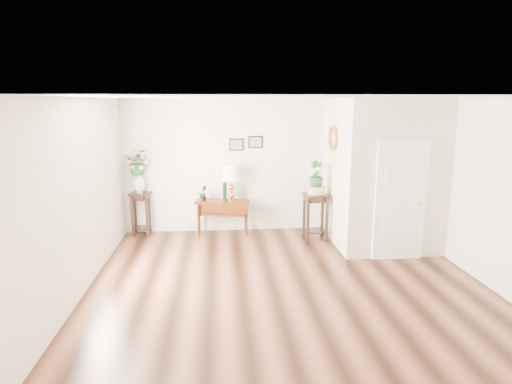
{
  "coord_description": "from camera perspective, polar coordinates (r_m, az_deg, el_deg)",
  "views": [
    {
      "loc": [
        -1.0,
        -6.17,
        2.76
      ],
      "look_at": [
        -0.36,
        1.3,
        1.14
      ],
      "focal_mm": 30.0,
      "sensor_mm": 36.0,
      "label": 1
    }
  ],
  "objects": [
    {
      "name": "ceramic_bowl",
      "position": [
        8.58,
        8.01,
        0.3
      ],
      "size": [
        0.38,
        0.38,
        0.15
      ],
      "primitive_type": "cylinder",
      "rotation": [
        0.0,
        0.0,
        -0.12
      ],
      "color": "beige",
      "rests_on": "plant_stand_b"
    },
    {
      "name": "wall_right",
      "position": [
        7.48,
        27.56,
        0.31
      ],
      "size": [
        0.02,
        5.5,
        2.8
      ],
      "primitive_type": "cube",
      "color": "silver",
      "rests_on": "ground"
    },
    {
      "name": "wall_ornament",
      "position": [
        8.38,
        10.14,
        7.13
      ],
      "size": [
        0.07,
        0.51,
        0.51
      ],
      "primitive_type": "torus",
      "rotation": [
        0.0,
        1.57,
        0.0
      ],
      "color": "#A97D2B",
      "rests_on": "partition"
    },
    {
      "name": "wall_left",
      "position": [
        6.62,
        -22.34,
        -0.59
      ],
      "size": [
        0.02,
        5.5,
        2.8
      ],
      "primitive_type": "cube",
      "color": "silver",
      "rests_on": "ground"
    },
    {
      "name": "plant_stand_a",
      "position": [
        9.19,
        -15.09,
        -2.81
      ],
      "size": [
        0.44,
        0.44,
        0.9
      ],
      "primitive_type": "cube",
      "rotation": [
        0.0,
        0.0,
        -0.31
      ],
      "color": "black",
      "rests_on": "floor"
    },
    {
      "name": "console_table",
      "position": [
        8.94,
        -4.5,
        -3.39
      ],
      "size": [
        1.15,
        0.61,
        0.73
      ],
      "primitive_type": "cube",
      "rotation": [
        0.0,
        0.0,
        -0.23
      ],
      "color": "#3C1506",
      "rests_on": "floor"
    },
    {
      "name": "green_vase",
      "position": [
        8.81,
        -4.19,
        -0.02
      ],
      "size": [
        0.09,
        0.09,
        0.38
      ],
      "primitive_type": "cylinder",
      "rotation": [
        0.0,
        0.0,
        -0.22
      ],
      "color": "black",
      "rests_on": "console_table"
    },
    {
      "name": "potted_plant",
      "position": [
        8.82,
        -7.08,
        -0.19
      ],
      "size": [
        0.2,
        0.18,
        0.31
      ],
      "primitive_type": "imported",
      "rotation": [
        0.0,
        0.0,
        0.34
      ],
      "color": "#1E4E1E",
      "rests_on": "console_table"
    },
    {
      "name": "door",
      "position": [
        7.79,
        18.69,
        -1.15
      ],
      "size": [
        0.9,
        0.05,
        2.1
      ],
      "primitive_type": "cube",
      "color": "white",
      "rests_on": "floor"
    },
    {
      "name": "narcissus",
      "position": [
        8.52,
        8.07,
        2.33
      ],
      "size": [
        0.37,
        0.37,
        0.54
      ],
      "primitive_type": "imported",
      "rotation": [
        0.0,
        0.0,
        0.26
      ],
      "color": "#1E4E1E",
      "rests_on": "ceramic_bowl"
    },
    {
      "name": "plant_stand_b",
      "position": [
        8.7,
        7.91,
        -3.22
      ],
      "size": [
        0.52,
        0.52,
        0.93
      ],
      "primitive_type": "cube",
      "rotation": [
        0.0,
        0.0,
        0.21
      ],
      "color": "black",
      "rests_on": "floor"
    },
    {
      "name": "art_print_right",
      "position": [
        8.97,
        -0.07,
        6.68
      ],
      "size": [
        0.3,
        0.02,
        0.25
      ],
      "primitive_type": "cube",
      "color": "black",
      "rests_on": "wall_back"
    },
    {
      "name": "table_lamp",
      "position": [
        8.78,
        -3.33,
        1.14
      ],
      "size": [
        0.49,
        0.49,
        0.74
      ],
      "primitive_type": "cube",
      "rotation": [
        0.0,
        0.0,
        0.19
      ],
      "color": "tan",
      "rests_on": "console_table"
    },
    {
      "name": "partition",
      "position": [
        8.64,
        16.23,
        2.63
      ],
      "size": [
        1.8,
        1.95,
        2.8
      ],
      "primitive_type": "cube",
      "color": "silver",
      "rests_on": "floor"
    },
    {
      "name": "ceiling",
      "position": [
        6.25,
        4.43,
        12.52
      ],
      "size": [
        6.0,
        5.5,
        0.02
      ],
      "primitive_type": "cube",
      "color": "white",
      "rests_on": "ground"
    },
    {
      "name": "art_print_left",
      "position": [
        8.95,
        -2.64,
        6.33
      ],
      "size": [
        0.3,
        0.02,
        0.25
      ],
      "primitive_type": "cube",
      "color": "black",
      "rests_on": "wall_back"
    },
    {
      "name": "wall_back",
      "position": [
        9.08,
        1.49,
        3.55
      ],
      "size": [
        6.0,
        0.02,
        2.8
      ],
      "primitive_type": "cube",
      "color": "silver",
      "rests_on": "ground"
    },
    {
      "name": "floor",
      "position": [
        6.83,
        4.04,
        -11.68
      ],
      "size": [
        6.0,
        5.5,
        0.02
      ],
      "primitive_type": "cube",
      "color": "brown",
      "rests_on": "ground"
    },
    {
      "name": "lily_arrangement",
      "position": [
        8.97,
        -15.49,
        4.14
      ],
      "size": [
        0.52,
        0.46,
        0.54
      ],
      "primitive_type": "imported",
      "rotation": [
        0.0,
        0.0,
        -0.09
      ],
      "color": "#1E4E1E",
      "rests_on": "porcelain_vase"
    },
    {
      "name": "wall_front",
      "position": [
        3.81,
        10.81,
        -8.92
      ],
      "size": [
        6.0,
        0.02,
        2.8
      ],
      "primitive_type": "cube",
      "color": "silver",
      "rests_on": "ground"
    },
    {
      "name": "porcelain_vase",
      "position": [
        9.04,
        -15.33,
        1.34
      ],
      "size": [
        0.27,
        0.27,
        0.41
      ],
      "primitive_type": null,
      "rotation": [
        0.0,
        0.0,
        0.14
      ],
      "color": "silver",
      "rests_on": "plant_stand_a"
    }
  ]
}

